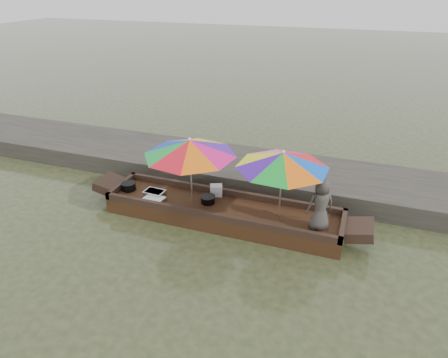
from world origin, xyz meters
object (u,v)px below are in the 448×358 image
(tray_scallop, at_px, (154,199))
(umbrella_bow, at_px, (191,171))
(boat_hull, at_px, (223,213))
(supply_bag, at_px, (216,190))
(tray_crayfish, at_px, (154,193))
(umbrella_stern, at_px, (281,185))
(charcoal_grill, at_px, (208,200))
(vendor, at_px, (321,204))
(cooking_pot, at_px, (129,186))

(tray_scallop, relative_size, umbrella_bow, 0.23)
(tray_scallop, bearing_deg, boat_hull, 8.98)
(supply_bag, distance_m, umbrella_bow, 0.89)
(tray_crayfish, bearing_deg, tray_scallop, -63.15)
(tray_crayfish, distance_m, umbrella_stern, 3.08)
(tray_crayfish, relative_size, charcoal_grill, 1.48)
(charcoal_grill, bearing_deg, vendor, -4.98)
(supply_bag, bearing_deg, umbrella_bow, -133.20)
(charcoal_grill, relative_size, vendor, 0.28)
(tray_crayfish, xyz_separation_m, vendor, (3.84, -0.15, 0.52))
(umbrella_bow, distance_m, umbrella_stern, 2.02)
(vendor, xyz_separation_m, umbrella_stern, (-0.85, 0.16, 0.21))
(supply_bag, height_order, umbrella_bow, umbrella_bow)
(umbrella_bow, bearing_deg, umbrella_stern, 0.00)
(vendor, xyz_separation_m, umbrella_bow, (-2.87, 0.16, 0.21))
(boat_hull, xyz_separation_m, supply_bag, (-0.32, 0.45, 0.30))
(charcoal_grill, height_order, vendor, vendor)
(umbrella_bow, height_order, umbrella_stern, same)
(supply_bag, height_order, umbrella_stern, umbrella_stern)
(supply_bag, xyz_separation_m, umbrella_bow, (-0.42, -0.45, 0.65))
(cooking_pot, xyz_separation_m, charcoal_grill, (2.03, 0.07, -0.02))
(boat_hull, relative_size, umbrella_stern, 2.79)
(charcoal_grill, bearing_deg, umbrella_stern, -2.15)
(cooking_pot, bearing_deg, boat_hull, 0.15)
(cooking_pot, distance_m, charcoal_grill, 2.03)
(boat_hull, relative_size, umbrella_bow, 2.60)
(tray_crayfish, height_order, supply_bag, supply_bag)
(cooking_pot, relative_size, charcoal_grill, 1.08)
(vendor, relative_size, umbrella_stern, 0.60)
(boat_hull, xyz_separation_m, cooking_pot, (-2.41, -0.01, 0.27))
(boat_hull, height_order, tray_scallop, tray_scallop)
(charcoal_grill, xyz_separation_m, supply_bag, (0.06, 0.39, 0.06))
(boat_hull, distance_m, vendor, 2.26)
(tray_crayfish, relative_size, supply_bag, 1.67)
(tray_crayfish, bearing_deg, charcoal_grill, 2.93)
(tray_scallop, height_order, umbrella_bow, umbrella_bow)
(charcoal_grill, bearing_deg, tray_crayfish, -177.07)
(tray_crayfish, xyz_separation_m, umbrella_bow, (0.97, 0.01, 0.73))
(tray_scallop, bearing_deg, vendor, 1.46)
(umbrella_bow, bearing_deg, charcoal_grill, 9.69)
(vendor, distance_m, umbrella_bow, 2.88)
(tray_crayfish, relative_size, umbrella_stern, 0.25)
(charcoal_grill, bearing_deg, tray_scallop, -165.48)
(tray_crayfish, distance_m, umbrella_bow, 1.21)
(cooking_pot, bearing_deg, umbrella_bow, 0.22)
(tray_crayfish, xyz_separation_m, umbrella_stern, (2.99, 0.01, 0.73))
(umbrella_bow, bearing_deg, supply_bag, 46.80)
(tray_scallop, height_order, supply_bag, supply_bag)
(umbrella_bow, relative_size, umbrella_stern, 1.07)
(tray_crayfish, bearing_deg, boat_hull, 0.20)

